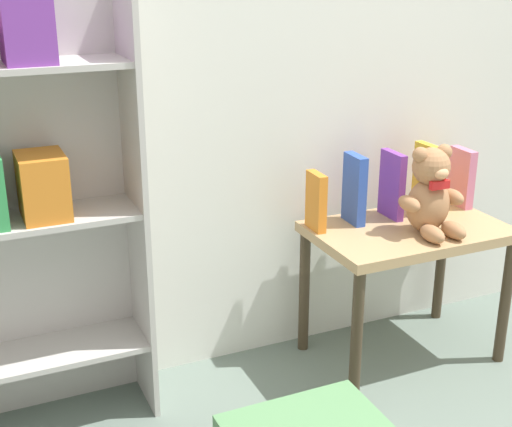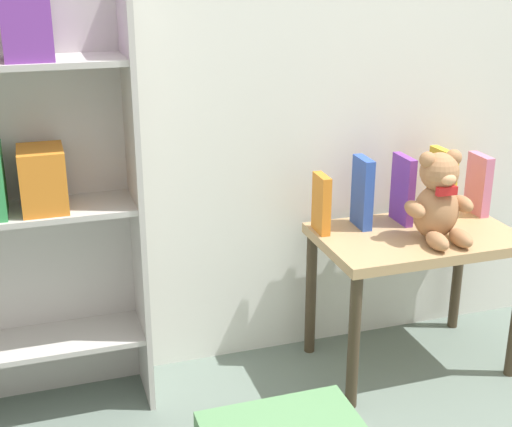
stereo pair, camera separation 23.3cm
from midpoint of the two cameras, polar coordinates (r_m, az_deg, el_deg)
wall_back at (r=2.51m, az=0.19°, el=15.72°), size 4.80×0.06×2.50m
bookshelf_side at (r=2.24m, az=-21.90°, el=1.72°), size 0.74×0.25×1.40m
display_table at (r=2.61m, az=9.52°, el=-2.66°), size 0.69×0.44×0.52m
teddy_bear at (r=2.50m, az=11.26°, el=1.50°), size 0.24×0.22×0.31m
book_standing_orange at (r=2.49m, az=2.18°, el=0.92°), size 0.04×0.11×0.21m
book_standing_blue at (r=2.56m, az=5.32°, el=1.91°), size 0.04×0.12×0.25m
book_standing_purple at (r=2.63m, az=8.36°, el=2.25°), size 0.03×0.13×0.25m
book_standing_yellow at (r=2.72m, az=11.22°, el=2.74°), size 0.04×0.15×0.26m
book_standing_pink at (r=2.81m, az=13.86°, el=2.78°), size 0.04×0.12×0.23m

